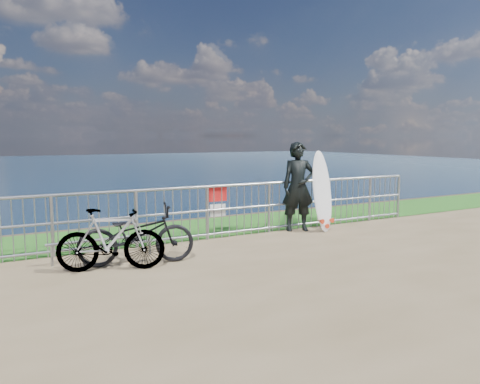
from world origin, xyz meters
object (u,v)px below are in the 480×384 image
surfboard (322,194)px  bicycle_near (137,235)px  surfer (298,187)px  bicycle_far (111,240)px

surfboard → bicycle_near: 4.53m
surfer → bicycle_near: (-4.01, -1.02, -0.50)m
surfboard → bicycle_near: (-4.46, -0.73, -0.34)m
bicycle_far → bicycle_near: bearing=-50.8°
surfer → bicycle_far: (-4.47, -1.20, -0.50)m
bicycle_near → bicycle_far: bicycle_far is taller
surfboard → bicycle_far: surfboard is taller
surfboard → bicycle_far: 5.02m
surfer → bicycle_near: bearing=-145.6°
surfer → bicycle_far: size_ratio=1.19×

